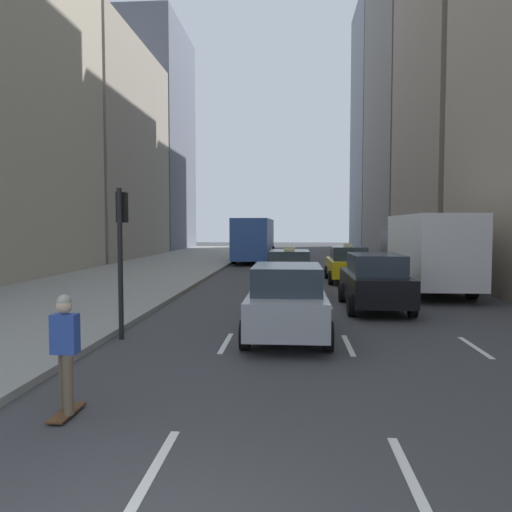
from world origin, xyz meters
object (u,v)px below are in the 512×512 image
sedan_black_near (287,300)px  box_truck (425,250)px  city_bus (255,238)px  skateboarder (65,349)px  taxi_second (289,271)px  traffic_light_pole (121,239)px  sedan_silver_behind (375,281)px  taxi_lead (348,264)px

sedan_black_near → box_truck: box_truck is taller
city_bus → skateboarder: (-0.27, -31.95, -0.82)m
taxi_second → box_truck: 5.71m
city_bus → traffic_light_pole: traffic_light_pole is taller
taxi_second → skateboarder: (-3.08, -13.54, 0.08)m
taxi_second → city_bus: size_ratio=0.38×
city_bus → skateboarder: city_bus is taller
skateboarder → traffic_light_pole: 5.15m
sedan_silver_behind → traffic_light_pole: bearing=-144.9°
taxi_second → sedan_black_near: taxi_second is taller
taxi_lead → skateboarder: 18.54m
city_bus → box_truck: city_bus is taller
sedan_black_near → traffic_light_pole: (-3.95, -0.42, 1.51)m
box_truck → taxi_lead: bearing=130.1°
taxi_second → sedan_black_near: (-0.00, -8.25, 0.02)m
sedan_silver_behind → box_truck: (2.80, 4.65, 0.79)m
sedan_silver_behind → city_bus: city_bus is taller
box_truck → traffic_light_pole: bearing=-135.5°
sedan_silver_behind → traffic_light_pole: (-6.75, -4.75, 1.49)m
taxi_second → sedan_silver_behind: taxi_second is taller
taxi_second → box_truck: box_truck is taller
taxi_second → skateboarder: 13.88m
sedan_black_near → skateboarder: sedan_black_near is taller
city_bus → sedan_silver_behind: bearing=-75.9°
taxi_second → sedan_black_near: size_ratio=0.98×
taxi_lead → sedan_silver_behind: (0.00, -7.97, 0.04)m
city_bus → traffic_light_pole: bearing=-92.4°
taxi_lead → box_truck: 4.42m
taxi_lead → city_bus: (-5.61, 14.37, 0.91)m
sedan_silver_behind → taxi_second: bearing=125.5°
city_bus → box_truck: (8.41, -17.69, -0.08)m
taxi_second → sedan_silver_behind: 4.82m
box_truck → skateboarder: bearing=-121.3°
taxi_second → traffic_light_pole: bearing=-114.5°
taxi_lead → city_bus: city_bus is taller
taxi_second → sedan_black_near: 8.25m
sedan_silver_behind → sedan_black_near: bearing=-122.9°
city_bus → traffic_light_pole: 27.12m
city_bus → traffic_light_pole: (-1.14, -27.09, 0.62)m
sedan_silver_behind → box_truck: bearing=58.9°
taxi_lead → traffic_light_pole: (-6.75, -12.72, 1.53)m
sedan_black_near → sedan_silver_behind: bearing=57.1°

